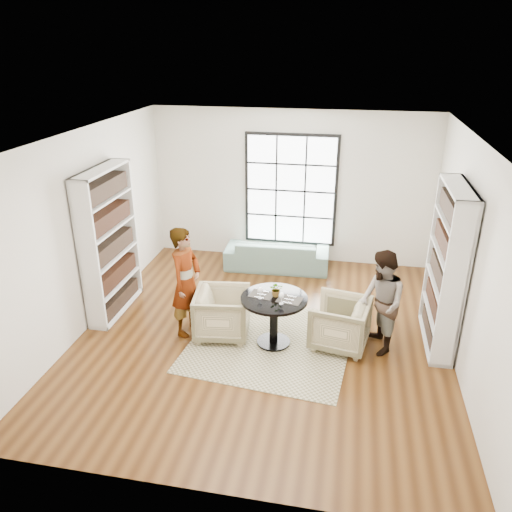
% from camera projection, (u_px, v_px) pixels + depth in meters
% --- Properties ---
extents(ground, '(6.00, 6.00, 0.00)m').
position_uv_depth(ground, '(264.00, 334.00, 7.70)').
color(ground, brown).
extents(room_shell, '(6.00, 6.01, 6.00)m').
position_uv_depth(room_shell, '(270.00, 245.00, 7.68)').
color(room_shell, silver).
rests_on(room_shell, ground).
extents(rug, '(2.54, 2.54, 0.01)m').
position_uv_depth(rug, '(271.00, 342.00, 7.48)').
color(rug, tan).
rests_on(rug, ground).
extents(pedestal_table, '(0.97, 0.97, 0.77)m').
position_uv_depth(pedestal_table, '(274.00, 310.00, 7.23)').
color(pedestal_table, black).
rests_on(pedestal_table, ground).
extents(sofa, '(2.04, 0.86, 0.59)m').
position_uv_depth(sofa, '(277.00, 254.00, 9.82)').
color(sofa, slate).
rests_on(sofa, ground).
extents(armchair_left, '(0.91, 0.89, 0.74)m').
position_uv_depth(armchair_left, '(223.00, 313.00, 7.53)').
color(armchair_left, '#C0B489').
rests_on(armchair_left, ground).
extents(armchair_right, '(0.94, 0.92, 0.74)m').
position_uv_depth(armchair_right, '(340.00, 323.00, 7.27)').
color(armchair_right, tan).
rests_on(armchair_right, ground).
extents(person_left, '(0.53, 0.70, 1.71)m').
position_uv_depth(person_left, '(186.00, 282.00, 7.43)').
color(person_left, gray).
rests_on(person_left, ground).
extents(person_right, '(0.77, 0.88, 1.53)m').
position_uv_depth(person_right, '(381.00, 303.00, 7.02)').
color(person_right, gray).
rests_on(person_right, ground).
extents(placemat_left, '(0.38, 0.32, 0.01)m').
position_uv_depth(placemat_left, '(262.00, 295.00, 7.22)').
color(placemat_left, '#272522').
rests_on(placemat_left, pedestal_table).
extents(placemat_right, '(0.38, 0.32, 0.01)m').
position_uv_depth(placemat_right, '(289.00, 300.00, 7.08)').
color(placemat_right, '#272522').
rests_on(placemat_right, pedestal_table).
extents(cutlery_left, '(0.18, 0.24, 0.01)m').
position_uv_depth(cutlery_left, '(262.00, 294.00, 7.22)').
color(cutlery_left, silver).
rests_on(cutlery_left, placemat_left).
extents(cutlery_right, '(0.18, 0.24, 0.01)m').
position_uv_depth(cutlery_right, '(289.00, 299.00, 7.07)').
color(cutlery_right, silver).
rests_on(cutlery_right, placemat_right).
extents(wine_glass_left, '(0.08, 0.08, 0.17)m').
position_uv_depth(wine_glass_left, '(260.00, 291.00, 7.08)').
color(wine_glass_left, silver).
rests_on(wine_glass_left, pedestal_table).
extents(wine_glass_right, '(0.08, 0.08, 0.18)m').
position_uv_depth(wine_glass_right, '(282.00, 296.00, 6.93)').
color(wine_glass_right, silver).
rests_on(wine_glass_right, pedestal_table).
extents(flower_centerpiece, '(0.22, 0.20, 0.22)m').
position_uv_depth(flower_centerpiece, '(276.00, 289.00, 7.15)').
color(flower_centerpiece, gray).
rests_on(flower_centerpiece, pedestal_table).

